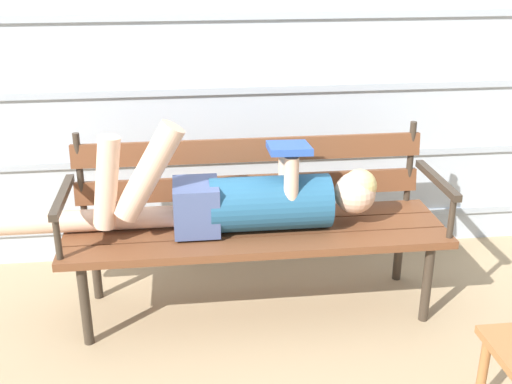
# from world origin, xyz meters

# --- Properties ---
(ground_plane) EXTENTS (12.00, 12.00, 0.00)m
(ground_plane) POSITION_xyz_m (0.00, 0.00, 0.00)
(ground_plane) COLOR tan
(house_siding) EXTENTS (4.08, 0.08, 2.22)m
(house_siding) POSITION_xyz_m (0.00, 0.71, 1.11)
(house_siding) COLOR #B2BCC6
(house_siding) RESTS_ON ground
(park_bench) EXTENTS (1.73, 0.51, 0.83)m
(park_bench) POSITION_xyz_m (-0.00, 0.15, 0.46)
(park_bench) COLOR brown
(park_bench) RESTS_ON ground
(reclining_person) EXTENTS (1.72, 0.26, 0.54)m
(reclining_person) POSITION_xyz_m (-0.08, 0.08, 0.57)
(reclining_person) COLOR #23567A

